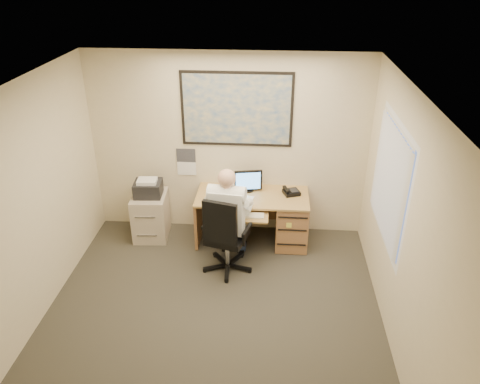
# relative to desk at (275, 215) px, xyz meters

# --- Properties ---
(room_shell) EXTENTS (4.00, 4.50, 2.70)m
(room_shell) POSITION_rel_desk_xyz_m (-0.71, -1.90, 0.91)
(room_shell) COLOR #333027
(room_shell) RESTS_ON ground
(desk) EXTENTS (1.60, 0.97, 1.07)m
(desk) POSITION_rel_desk_xyz_m (0.00, 0.00, 0.00)
(desk) COLOR tan
(desk) RESTS_ON ground
(world_map) EXTENTS (1.56, 0.03, 1.06)m
(world_map) POSITION_rel_desk_xyz_m (-0.59, 0.33, 1.46)
(world_map) COLOR #1E4C93
(world_map) RESTS_ON room_shell
(wall_calendar) EXTENTS (0.28, 0.01, 0.42)m
(wall_calendar) POSITION_rel_desk_xyz_m (-1.34, 0.34, 0.64)
(wall_calendar) COLOR white
(wall_calendar) RESTS_ON room_shell
(window_blinds) EXTENTS (0.06, 1.40, 1.30)m
(window_blinds) POSITION_rel_desk_xyz_m (1.26, -1.10, 1.11)
(window_blinds) COLOR beige
(window_blinds) RESTS_ON room_shell
(filing_cabinet) EXTENTS (0.53, 0.62, 0.95)m
(filing_cabinet) POSITION_rel_desk_xyz_m (-1.85, 0.00, -0.03)
(filing_cabinet) COLOR #BAAC96
(filing_cabinet) RESTS_ON ground
(office_chair) EXTENTS (0.83, 0.83, 1.14)m
(office_chair) POSITION_rel_desk_xyz_m (-0.62, -0.79, -0.10)
(office_chair) COLOR black
(office_chair) RESTS_ON ground
(person) EXTENTS (0.71, 0.94, 1.46)m
(person) POSITION_rel_desk_xyz_m (-0.63, -0.71, 0.29)
(person) COLOR white
(person) RESTS_ON office_chair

